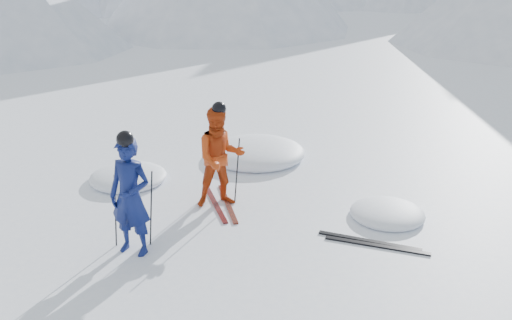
{
  "coord_description": "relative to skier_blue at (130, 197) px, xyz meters",
  "views": [
    {
      "loc": [
        -1.55,
        -8.3,
        4.49
      ],
      "look_at": [
        -1.67,
        0.5,
        1.1
      ],
      "focal_mm": 38.0,
      "sensor_mm": 36.0,
      "label": 1
    }
  ],
  "objects": [
    {
      "name": "skier_red",
      "position": [
        1.26,
        1.76,
        -0.01
      ],
      "size": [
        1.08,
        0.94,
        1.9
      ],
      "primitive_type": "imported",
      "rotation": [
        0.0,
        0.0,
        0.27
      ],
      "color": "#B3360E",
      "rests_on": "ground"
    },
    {
      "name": "pole_blue_right",
      "position": [
        0.25,
        0.25,
        -0.32
      ],
      "size": [
        0.13,
        0.08,
        1.28
      ],
      "primitive_type": "cylinder",
      "rotation": [
        -0.04,
        0.08,
        0.0
      ],
      "color": "black",
      "rests_on": "ground"
    },
    {
      "name": "skier_blue",
      "position": [
        0.0,
        0.0,
        0.0
      ],
      "size": [
        0.81,
        0.67,
        1.92
      ],
      "primitive_type": "imported",
      "rotation": [
        0.0,
        0.0,
        -0.34
      ],
      "color": "#0D1852",
      "rests_on": "ground"
    },
    {
      "name": "ground",
      "position": [
        3.59,
        0.75,
        -0.96
      ],
      "size": [
        160.0,
        160.0,
        0.0
      ],
      "primitive_type": "plane",
      "color": "white",
      "rests_on": "ground"
    },
    {
      "name": "ski_loose_b",
      "position": [
        3.91,
        0.21,
        -0.95
      ],
      "size": [
        1.64,
        0.62,
        0.03
      ],
      "primitive_type": "cube",
      "rotation": [
        0.0,
        0.0,
        1.25
      ],
      "color": "black",
      "rests_on": "ground"
    },
    {
      "name": "ski_worn_left",
      "position": [
        1.14,
        1.76,
        -0.95
      ],
      "size": [
        0.6,
        1.65,
        0.03
      ],
      "primitive_type": "cube",
      "rotation": [
        0.0,
        0.0,
        0.31
      ],
      "color": "black",
      "rests_on": "ground"
    },
    {
      "name": "snow_lumps",
      "position": [
        1.9,
        3.36,
        -0.96
      ],
      "size": [
        8.78,
        6.32,
        0.5
      ],
      "color": "white",
      "rests_on": "ground"
    },
    {
      "name": "ski_worn_right",
      "position": [
        1.38,
        1.76,
        -0.95
      ],
      "size": [
        0.49,
        1.67,
        0.03
      ],
      "primitive_type": "cube",
      "rotation": [
        0.0,
        0.0,
        0.24
      ],
      "color": "black",
      "rests_on": "ground"
    },
    {
      "name": "pole_blue_left",
      "position": [
        -0.3,
        0.15,
        -0.32
      ],
      "size": [
        0.13,
        0.09,
        1.28
      ],
      "primitive_type": "cylinder",
      "rotation": [
        0.05,
        0.08,
        0.0
      ],
      "color": "black",
      "rests_on": "ground"
    },
    {
      "name": "pole_red_right",
      "position": [
        1.56,
        1.91,
        -0.33
      ],
      "size": [
        0.13,
        0.09,
        1.26
      ],
      "primitive_type": "cylinder",
      "rotation": [
        -0.05,
        0.08,
        0.0
      ],
      "color": "black",
      "rests_on": "ground"
    },
    {
      "name": "pole_red_left",
      "position": [
        0.96,
        2.01,
        -0.33
      ],
      "size": [
        0.13,
        0.1,
        1.26
      ],
      "primitive_type": "cylinder",
      "rotation": [
        0.06,
        0.08,
        0.0
      ],
      "color": "black",
      "rests_on": "ground"
    },
    {
      "name": "ski_loose_a",
      "position": [
        3.81,
        0.36,
        -0.95
      ],
      "size": [
        1.63,
        0.67,
        0.03
      ],
      "primitive_type": "cube",
      "rotation": [
        0.0,
        0.0,
        1.22
      ],
      "color": "black",
      "rests_on": "ground"
    }
  ]
}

